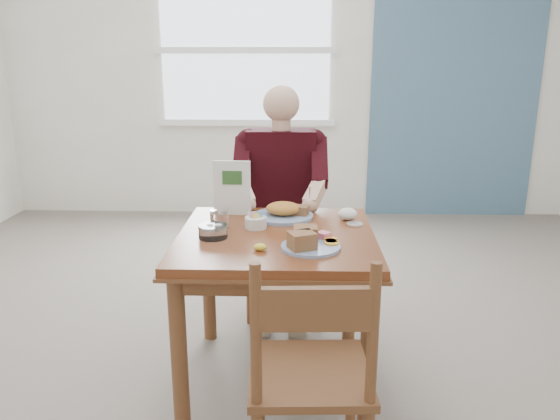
{
  "coord_description": "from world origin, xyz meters",
  "views": [
    {
      "loc": [
        0.09,
        -2.39,
        1.53
      ],
      "look_at": [
        0.02,
        0.0,
        0.86
      ],
      "focal_mm": 35.0,
      "sensor_mm": 36.0,
      "label": 1
    }
  ],
  "objects_px": {
    "chair_far": "(281,235)",
    "near_plate": "(308,241)",
    "chair_near": "(310,378)",
    "diner": "(281,186)",
    "table": "(276,256)",
    "far_plate": "(285,212)"
  },
  "relations": [
    {
      "from": "chair_far",
      "to": "chair_near",
      "type": "xyz_separation_m",
      "value": [
        0.14,
        -1.54,
        0.0
      ]
    },
    {
      "from": "chair_near",
      "to": "near_plate",
      "type": "height_order",
      "value": "chair_near"
    },
    {
      "from": "chair_near",
      "to": "near_plate",
      "type": "relative_size",
      "value": 3.04
    },
    {
      "from": "chair_near",
      "to": "table",
      "type": "bearing_deg",
      "value": 100.87
    },
    {
      "from": "near_plate",
      "to": "far_plate",
      "type": "relative_size",
      "value": 0.87
    },
    {
      "from": "chair_far",
      "to": "chair_near",
      "type": "relative_size",
      "value": 1.0
    },
    {
      "from": "table",
      "to": "far_plate",
      "type": "xyz_separation_m",
      "value": [
        0.03,
        0.26,
        0.14
      ]
    },
    {
      "from": "table",
      "to": "chair_near",
      "type": "relative_size",
      "value": 0.97
    },
    {
      "from": "chair_near",
      "to": "diner",
      "type": "distance_m",
      "value": 1.5
    },
    {
      "from": "chair_far",
      "to": "diner",
      "type": "height_order",
      "value": "diner"
    },
    {
      "from": "chair_far",
      "to": "near_plate",
      "type": "height_order",
      "value": "chair_far"
    },
    {
      "from": "chair_far",
      "to": "far_plate",
      "type": "relative_size",
      "value": 2.64
    },
    {
      "from": "table",
      "to": "chair_near",
      "type": "bearing_deg",
      "value": -79.13
    },
    {
      "from": "diner",
      "to": "far_plate",
      "type": "bearing_deg",
      "value": -85.89
    },
    {
      "from": "chair_near",
      "to": "far_plate",
      "type": "height_order",
      "value": "chair_near"
    },
    {
      "from": "table",
      "to": "far_plate",
      "type": "bearing_deg",
      "value": 83.09
    },
    {
      "from": "chair_near",
      "to": "chair_far",
      "type": "bearing_deg",
      "value": 95.31
    },
    {
      "from": "chair_near",
      "to": "near_plate",
      "type": "xyz_separation_m",
      "value": [
        -0.0,
        0.55,
        0.3
      ]
    },
    {
      "from": "diner",
      "to": "table",
      "type": "bearing_deg",
      "value": -90.0
    },
    {
      "from": "far_plate",
      "to": "chair_near",
      "type": "bearing_deg",
      "value": -83.7
    },
    {
      "from": "chair_near",
      "to": "diner",
      "type": "height_order",
      "value": "diner"
    },
    {
      "from": "far_plate",
      "to": "diner",
      "type": "bearing_deg",
      "value": 94.11
    }
  ]
}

